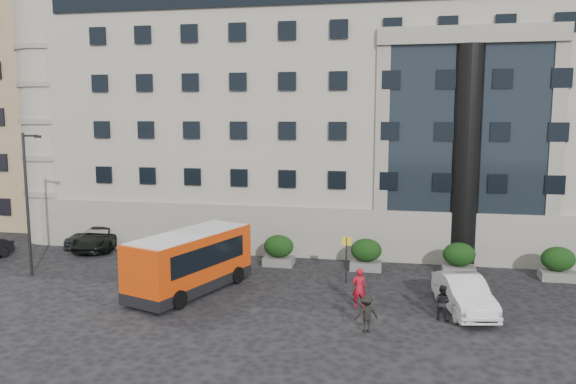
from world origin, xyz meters
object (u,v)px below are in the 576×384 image
hedge_a (196,246)px  bus_stop_sign (346,252)px  street_lamp (28,199)px  parked_car_c (90,235)px  pedestrian_a (359,288)px  white_taxi (464,294)px  hedge_d (459,259)px  red_truck (72,212)px  minibus (190,259)px  hedge_c (366,254)px  hedge_b (279,250)px  pedestrian_b (442,302)px  pedestrian_c (366,313)px  hedge_e (558,263)px  parked_car_d (101,238)px

hedge_a → bus_stop_sign: bus_stop_sign is taller
street_lamp → parked_car_c: 8.46m
street_lamp → pedestrian_a: 18.77m
hedge_a → white_taxi: (15.21, -6.11, -0.11)m
hedge_d → white_taxi: hedge_d is taller
red_truck → white_taxi: bearing=-36.4°
street_lamp → minibus: (9.77, -0.98, -2.69)m
red_truck → bus_stop_sign: bearing=-34.8°
hedge_c → white_taxi: bearing=-51.8°
hedge_b → pedestrian_b: (8.93, -7.45, -0.13)m
minibus → white_taxi: minibus is taller
hedge_c → pedestrian_a: 6.55m
pedestrian_a → pedestrian_c: (0.51, -2.90, -0.16)m
pedestrian_a → parked_car_c: bearing=-42.7°
hedge_b → bus_stop_sign: (4.30, -2.80, 0.80)m
hedge_e → parked_car_c: size_ratio=0.40×
bus_stop_sign → white_taxi: (5.71, -3.31, -0.91)m
hedge_d → parked_car_c: bearing=173.6°
hedge_c → bus_stop_sign: bearing=-107.8°
pedestrian_a → pedestrian_c: 2.95m
hedge_b → pedestrian_a: 8.39m
street_lamp → pedestrian_c: street_lamp is taller
hedge_c → parked_car_d: bearing=174.1°
hedge_a → hedge_b: 5.20m
white_taxi → pedestrian_b: (-1.08, -1.34, -0.02)m
parked_car_d → pedestrian_b: pedestrian_b is taller
hedge_d → parked_car_d: (-23.10, 1.86, -0.19)m
bus_stop_sign → pedestrian_c: (1.45, -6.66, -0.94)m
street_lamp → minibus: bearing=-5.7°
pedestrian_b → pedestrian_c: 3.76m
hedge_c → hedge_e: same height
hedge_c → pedestrian_b: 8.34m
parked_car_d → pedestrian_b: bearing=-30.8°
hedge_c → bus_stop_sign: 3.05m
bus_stop_sign → parked_car_d: size_ratio=0.47×
hedge_c → parked_car_c: 19.43m
hedge_e → pedestrian_c: (-9.85, -9.46, -0.14)m
bus_stop_sign → parked_car_c: bearing=163.1°
hedge_d → bus_stop_sign: bus_stop_sign is taller
hedge_a → pedestrian_a: 12.32m
hedge_b → hedge_d: (10.40, 0.00, 0.00)m
hedge_c → hedge_e: 10.40m
hedge_a → street_lamp: street_lamp is taller
street_lamp → hedge_d: bearing=11.5°
bus_stop_sign → red_truck: 23.93m
hedge_e → minibus: 19.84m
street_lamp → pedestrian_b: street_lamp is taller
hedge_c → bus_stop_sign: bus_stop_sign is taller
street_lamp → parked_car_d: street_lamp is taller
white_taxi → pedestrian_a: (-4.78, -0.44, 0.13)m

